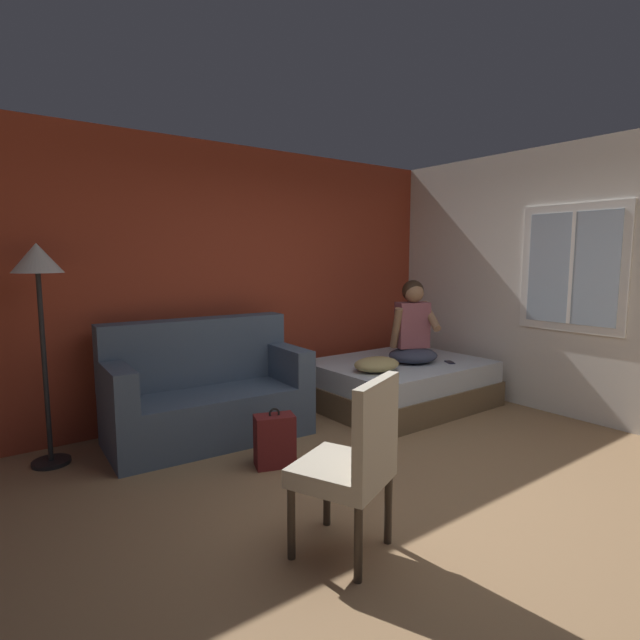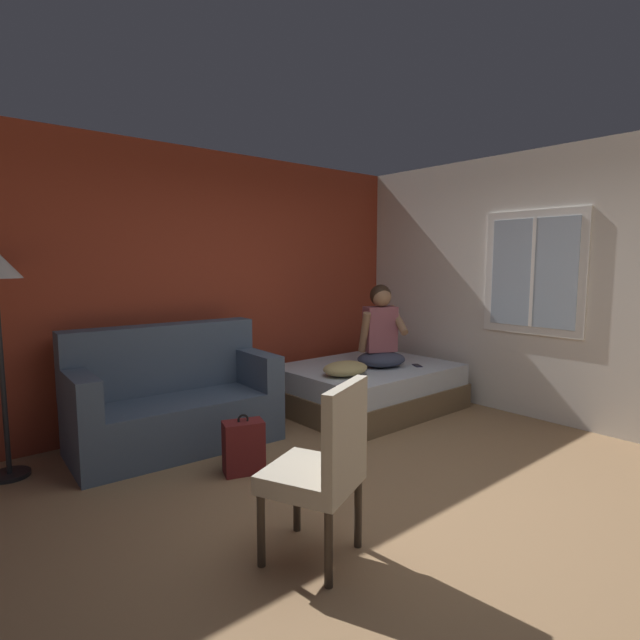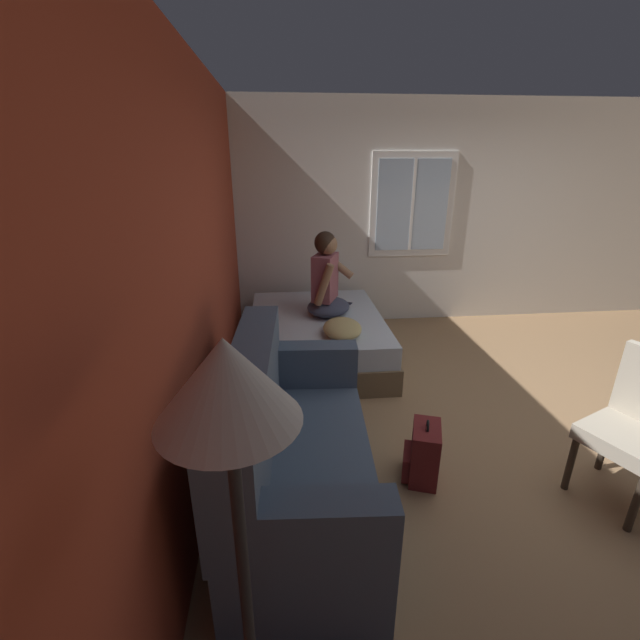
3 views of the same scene
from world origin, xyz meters
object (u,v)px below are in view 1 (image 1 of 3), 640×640
Objects in this scene: couch at (206,394)px; throw_pillow at (377,364)px; floor_lamp at (38,280)px; cell_phone at (450,362)px; backpack at (274,441)px; person_seated at (413,329)px; bed at (399,383)px; side_chair at (353,460)px.

throw_pillow is at bearing -19.27° from couch.
throw_pillow is at bearing -14.36° from floor_lamp.
cell_phone is at bearing -16.27° from couch.
floor_lamp reaches higher than backpack.
person_seated is at bearing 12.23° from backpack.
couch is 2.55m from cell_phone.
bed reaches higher than backpack.
cell_phone is (0.31, -0.25, -0.35)m from person_seated.
person_seated is at bearing 36.55° from side_chair.
couch is at bearing -7.81° from floor_lamp.
couch is 3.82× the size of backpack.
couch is 0.93m from backpack.
bed is 0.61m from person_seated.
couch is at bearing 13.64° from cell_phone.
person_seated is at bearing -9.33° from cell_phone.
side_chair reaches higher than throw_pillow.
person_seated is 0.66m from throw_pillow.
couch is 1.61m from floor_lamp.
backpack is 2.13m from floor_lamp.
person_seated is 6.08× the size of cell_phone.
side_chair is 1.12× the size of person_seated.
couch is 12.14× the size of cell_phone.
backpack is (0.27, 1.24, -0.34)m from side_chair.
bed is 2.84m from side_chair.
throw_pillow is (-0.59, -0.08, -0.29)m from person_seated.
backpack is (-1.92, -0.55, -0.04)m from bed.
side_chair is at bearing -64.35° from floor_lamp.
side_chair is (-0.12, -2.13, 0.14)m from couch.
throw_pillow is at bearing 19.03° from cell_phone.
side_chair is 0.58× the size of floor_lamp.
person_seated is (0.06, -0.12, 0.60)m from bed.
side_chair is 2.71m from floor_lamp.
floor_lamp is at bearing 142.43° from backpack.
floor_lamp is at bearing 172.19° from couch.
throw_pillow is (1.55, -0.54, 0.16)m from couch.
throw_pillow is at bearing -159.51° from bed.
cell_phone is at bearing -39.23° from person_seated.
throw_pillow is (1.39, 0.35, 0.36)m from backpack.
couch reaches higher than side_chair.
side_chair is 2.31m from throw_pillow.
bed is 0.64m from throw_pillow.
person_seated is 3.47m from floor_lamp.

